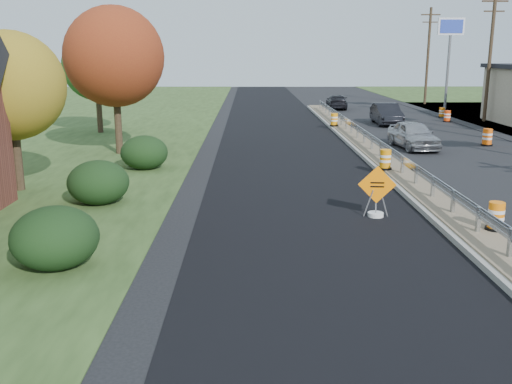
{
  "coord_description": "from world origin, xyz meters",
  "views": [
    {
      "loc": [
        -6.34,
        -19.04,
        5.05
      ],
      "look_at": [
        -6.14,
        -2.87,
        1.1
      ],
      "focal_mm": 40.0,
      "sensor_mm": 36.0,
      "label": 1
    }
  ],
  "objects_px": {
    "barrel_median_mid": "(385,160)",
    "car_dark_mid": "(386,114)",
    "barrel_median_far": "(334,120)",
    "car_dark_far": "(337,102)",
    "barrel_shoulder_far": "(442,113)",
    "car_silver": "(413,135)",
    "barrel_shoulder_near": "(487,138)",
    "barrel_shoulder_mid": "(447,116)",
    "barrel_median_near": "(496,217)",
    "caution_sign": "(376,204)"
  },
  "relations": [
    {
      "from": "car_dark_far",
      "to": "barrel_shoulder_mid",
      "type": "bearing_deg",
      "value": 128.63
    },
    {
      "from": "barrel_shoulder_mid",
      "to": "car_dark_far",
      "type": "xyz_separation_m",
      "value": [
        -6.81,
        10.3,
        0.24
      ]
    },
    {
      "from": "car_dark_mid",
      "to": "barrel_shoulder_far",
      "type": "bearing_deg",
      "value": 40.4
    },
    {
      "from": "barrel_shoulder_far",
      "to": "barrel_shoulder_mid",
      "type": "bearing_deg",
      "value": -101.08
    },
    {
      "from": "barrel_median_mid",
      "to": "barrel_shoulder_far",
      "type": "relative_size",
      "value": 1.08
    },
    {
      "from": "barrel_median_mid",
      "to": "barrel_median_far",
      "type": "height_order",
      "value": "barrel_median_far"
    },
    {
      "from": "car_dark_far",
      "to": "barrel_median_mid",
      "type": "bearing_deg",
      "value": 90.6
    },
    {
      "from": "car_silver",
      "to": "barrel_shoulder_near",
      "type": "bearing_deg",
      "value": 5.45
    },
    {
      "from": "barrel_median_mid",
      "to": "barrel_shoulder_near",
      "type": "relative_size",
      "value": 0.9
    },
    {
      "from": "barrel_shoulder_near",
      "to": "barrel_median_mid",
      "type": "bearing_deg",
      "value": -134.24
    },
    {
      "from": "barrel_median_near",
      "to": "barrel_shoulder_near",
      "type": "height_order",
      "value": "barrel_median_near"
    },
    {
      "from": "caution_sign",
      "to": "car_dark_mid",
      "type": "distance_m",
      "value": 24.7
    },
    {
      "from": "barrel_median_mid",
      "to": "barrel_shoulder_near",
      "type": "distance_m",
      "value": 10.82
    },
    {
      "from": "barrel_median_mid",
      "to": "car_dark_mid",
      "type": "bearing_deg",
      "value": 76.59
    },
    {
      "from": "barrel_shoulder_near",
      "to": "barrel_shoulder_far",
      "type": "distance_m",
      "value": 14.52
    },
    {
      "from": "barrel_median_far",
      "to": "car_dark_far",
      "type": "distance_m",
      "value": 14.67
    },
    {
      "from": "barrel_median_near",
      "to": "barrel_shoulder_far",
      "type": "bearing_deg",
      "value": 74.25
    },
    {
      "from": "barrel_median_mid",
      "to": "barrel_shoulder_far",
      "type": "height_order",
      "value": "barrel_median_mid"
    },
    {
      "from": "caution_sign",
      "to": "car_silver",
      "type": "relative_size",
      "value": 0.38
    },
    {
      "from": "barrel_median_near",
      "to": "car_dark_mid",
      "type": "distance_m",
      "value": 26.27
    },
    {
      "from": "barrel_median_mid",
      "to": "barrel_median_far",
      "type": "bearing_deg",
      "value": 90.0
    },
    {
      "from": "barrel_shoulder_mid",
      "to": "car_dark_far",
      "type": "height_order",
      "value": "car_dark_far"
    },
    {
      "from": "caution_sign",
      "to": "barrel_shoulder_far",
      "type": "distance_m",
      "value": 30.8
    },
    {
      "from": "barrel_shoulder_far",
      "to": "car_silver",
      "type": "bearing_deg",
      "value": -113.48
    },
    {
      "from": "barrel_median_far",
      "to": "barrel_median_near",
      "type": "bearing_deg",
      "value": -87.31
    },
    {
      "from": "barrel_shoulder_mid",
      "to": "car_dark_mid",
      "type": "relative_size",
      "value": 0.19
    },
    {
      "from": "barrel_median_near",
      "to": "barrel_shoulder_far",
      "type": "xyz_separation_m",
      "value": [
        8.65,
        30.67,
        -0.23
      ]
    },
    {
      "from": "caution_sign",
      "to": "car_dark_mid",
      "type": "relative_size",
      "value": 0.36
    },
    {
      "from": "barrel_median_far",
      "to": "barrel_shoulder_mid",
      "type": "xyz_separation_m",
      "value": [
        9.16,
        4.19,
        -0.23
      ]
    },
    {
      "from": "barrel_shoulder_far",
      "to": "car_dark_far",
      "type": "height_order",
      "value": "car_dark_far"
    },
    {
      "from": "barrel_median_mid",
      "to": "car_dark_mid",
      "type": "relative_size",
      "value": 0.18
    },
    {
      "from": "caution_sign",
      "to": "barrel_median_far",
      "type": "bearing_deg",
      "value": 90.08
    },
    {
      "from": "barrel_shoulder_near",
      "to": "car_dark_far",
      "type": "relative_size",
      "value": 0.21
    },
    {
      "from": "barrel_median_mid",
      "to": "barrel_shoulder_near",
      "type": "xyz_separation_m",
      "value": [
        7.55,
        7.75,
        -0.18
      ]
    },
    {
      "from": "barrel_median_far",
      "to": "barrel_shoulder_far",
      "type": "relative_size",
      "value": 1.08
    },
    {
      "from": "barrel_median_far",
      "to": "car_silver",
      "type": "bearing_deg",
      "value": -68.71
    },
    {
      "from": "barrel_shoulder_far",
      "to": "car_silver",
      "type": "xyz_separation_m",
      "value": [
        -6.62,
        -15.25,
        0.36
      ]
    },
    {
      "from": "barrel_median_mid",
      "to": "barrel_shoulder_mid",
      "type": "bearing_deg",
      "value": 64.35
    },
    {
      "from": "barrel_median_mid",
      "to": "car_silver",
      "type": "relative_size",
      "value": 0.2
    },
    {
      "from": "caution_sign",
      "to": "barrel_median_mid",
      "type": "xyz_separation_m",
      "value": [
        1.79,
        6.45,
        0.22
      ]
    },
    {
      "from": "caution_sign",
      "to": "barrel_median_mid",
      "type": "height_order",
      "value": "caution_sign"
    },
    {
      "from": "caution_sign",
      "to": "barrel_median_far",
      "type": "distance_m",
      "value": 21.41
    },
    {
      "from": "barrel_median_mid",
      "to": "car_silver",
      "type": "xyz_separation_m",
      "value": [
        3.13,
        6.85,
        0.1
      ]
    },
    {
      "from": "barrel_shoulder_near",
      "to": "barrel_shoulder_far",
      "type": "bearing_deg",
      "value": 81.28
    },
    {
      "from": "barrel_shoulder_mid",
      "to": "barrel_median_mid",
      "type": "bearing_deg",
      "value": -115.65
    },
    {
      "from": "barrel_median_near",
      "to": "barrel_shoulder_mid",
      "type": "height_order",
      "value": "barrel_median_near"
    },
    {
      "from": "barrel_median_far",
      "to": "car_dark_far",
      "type": "bearing_deg",
      "value": 80.79
    },
    {
      "from": "barrel_median_far",
      "to": "barrel_shoulder_near",
      "type": "distance_m",
      "value": 10.38
    },
    {
      "from": "barrel_median_far",
      "to": "car_silver",
      "type": "height_order",
      "value": "car_silver"
    },
    {
      "from": "barrel_median_near",
      "to": "car_dark_mid",
      "type": "bearing_deg",
      "value": 83.27
    }
  ]
}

